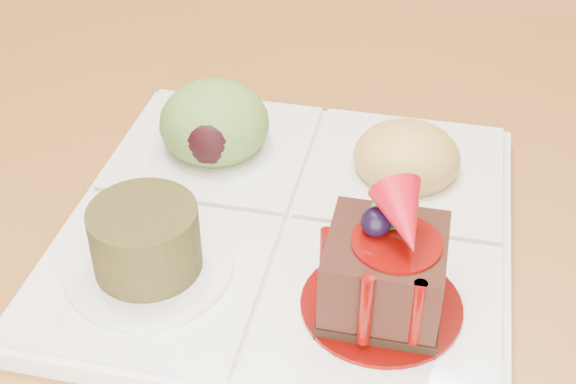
{
  "coord_description": "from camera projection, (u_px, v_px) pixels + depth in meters",
  "views": [
    {
      "loc": [
        0.03,
        -1.11,
        1.06
      ],
      "look_at": [
        0.0,
        -0.75,
        0.79
      ],
      "focal_mm": 50.0,
      "sensor_mm": 36.0,
      "label": 1
    }
  ],
  "objects": [
    {
      "name": "ground",
      "position": [
        312.0,
        281.0,
        1.52
      ],
      "size": [
        6.0,
        6.0,
        0.0
      ],
      "primitive_type": "plane",
      "color": "#562F18"
    },
    {
      "name": "sampler_plate",
      "position": [
        286.0,
        208.0,
        0.46
      ],
      "size": [
        0.29,
        0.29,
        0.1
      ],
      "rotation": [
        0.0,
        0.0,
        -0.15
      ],
      "color": "silver",
      "rests_on": "dining_table"
    }
  ]
}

